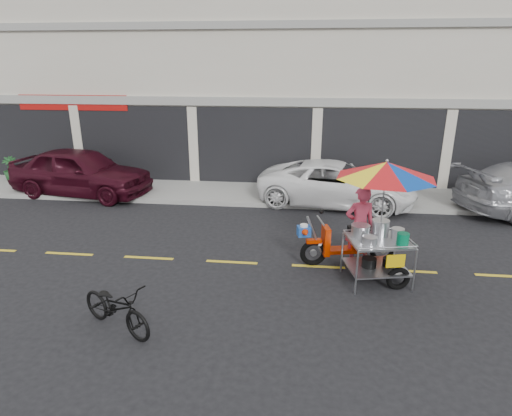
# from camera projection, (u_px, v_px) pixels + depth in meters

# --- Properties ---
(ground) EXTENTS (90.00, 90.00, 0.00)m
(ground) POSITION_uv_depth(u_px,v_px,m) (318.00, 267.00, 9.72)
(ground) COLOR black
(sidewalk) EXTENTS (45.00, 3.00, 0.15)m
(sidewalk) POSITION_uv_depth(u_px,v_px,m) (315.00, 194.00, 14.87)
(sidewalk) COLOR gray
(sidewalk) RESTS_ON ground
(shophouse_block) EXTENTS (36.00, 8.11, 10.40)m
(shophouse_block) POSITION_uv_depth(u_px,v_px,m) (385.00, 67.00, 18.01)
(shophouse_block) COLOR beige
(shophouse_block) RESTS_ON ground
(centerline) EXTENTS (42.00, 0.10, 0.01)m
(centerline) POSITION_uv_depth(u_px,v_px,m) (318.00, 266.00, 9.72)
(centerline) COLOR gold
(centerline) RESTS_ON ground
(maroon_sedan) EXTENTS (5.13, 2.71, 1.66)m
(maroon_sedan) POSITION_uv_depth(u_px,v_px,m) (81.00, 172.00, 14.74)
(maroon_sedan) COLOR #330915
(maroon_sedan) RESTS_ON ground
(white_pickup) EXTENTS (5.30, 3.08, 1.39)m
(white_pickup) POSITION_uv_depth(u_px,v_px,m) (337.00, 184.00, 13.81)
(white_pickup) COLOR white
(white_pickup) RESTS_ON ground
(plant_short) EXTENTS (0.67, 0.67, 0.90)m
(plant_short) POSITION_uv_depth(u_px,v_px,m) (10.00, 169.00, 16.16)
(plant_short) COLOR #1A4720
(plant_short) RESTS_ON sidewalk
(near_bicycle) EXTENTS (1.75, 1.32, 0.88)m
(near_bicycle) POSITION_uv_depth(u_px,v_px,m) (116.00, 307.00, 7.30)
(near_bicycle) COLOR black
(near_bicycle) RESTS_ON ground
(food_vendor_rig) EXTENTS (2.92, 2.38, 2.62)m
(food_vendor_rig) POSITION_uv_depth(u_px,v_px,m) (374.00, 202.00, 8.90)
(food_vendor_rig) COLOR black
(food_vendor_rig) RESTS_ON ground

